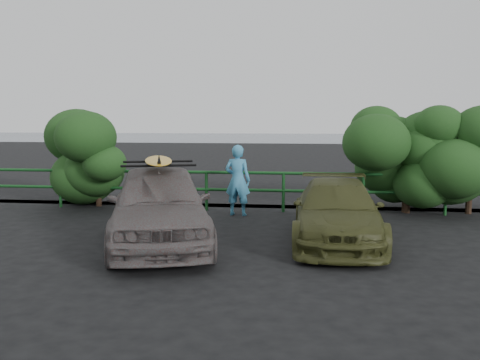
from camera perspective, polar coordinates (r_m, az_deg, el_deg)
The scene contains 10 objects.
ground at distance 9.03m, azimuth -3.10°, elevation -8.87°, with size 80.00×80.00×0.00m, color black.
ocean at distance 68.62m, azimuth 5.64°, elevation 4.73°, with size 200.00×200.00×0.00m, color slate.
guardrail at distance 13.78m, azimuth 0.49°, elevation -1.20°, with size 14.00×0.08×1.04m, color #14461A, non-canonical shape.
shrub_left at distance 15.37m, azimuth -17.42°, elevation 1.88°, with size 3.20×2.40×2.41m, color #1E4519, non-canonical shape.
shrub_right at distance 14.53m, azimuth 20.74°, elevation 1.86°, with size 3.20×2.40×2.59m, color #1E4519, non-canonical shape.
sedan at distance 10.22m, azimuth -8.62°, elevation -2.67°, with size 1.82×4.52×1.54m, color #5D5453.
olive_vehicle at distance 10.54m, azimuth 10.32°, elevation -3.38°, with size 1.67×4.10×1.19m, color #3E411C.
man at distance 13.16m, azimuth -0.25°, elevation -0.02°, with size 0.64×0.42×1.75m, color #3E8FBB.
roof_rack at distance 10.12m, azimuth -8.70°, elevation 1.76°, with size 1.34×0.94×0.04m, color black, non-canonical shape.
surfboard at distance 10.12m, azimuth -8.70°, elevation 2.08°, with size 0.50×2.39×0.07m, color gold.
Camera 1 is at (1.52, -8.56, 2.44)m, focal length 40.00 mm.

